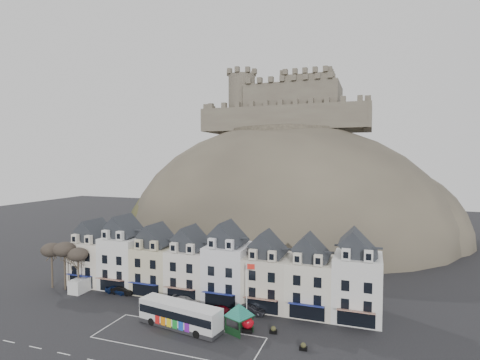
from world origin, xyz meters
name	(u,v)px	position (x,y,z in m)	size (l,w,h in m)	color
ground	(160,339)	(0.00, 0.00, 0.00)	(300.00, 300.00, 0.00)	black
coach_bay_markings	(178,338)	(2.00, 1.25, 0.00)	(22.00, 7.50, 0.01)	silver
townhouse_terrace	(211,266)	(0.15, 15.97, 5.30)	(54.40, 9.35, 11.80)	silver
castle_hill	(286,236)	(1.25, 68.95, 0.11)	(100.00, 76.00, 68.00)	#39352C
castle	(289,106)	(0.51, 75.93, 40.19)	(50.20, 22.20, 22.00)	brown
tree_left_far	(51,250)	(-29.00, 10.50, 6.90)	(3.61, 3.61, 8.24)	#3B3026
tree_left_mid	(64,250)	(-26.00, 10.50, 7.24)	(3.78, 3.78, 8.64)	#3B3026
tree_left_near	(78,255)	(-23.00, 10.50, 6.55)	(3.43, 3.43, 7.84)	#3B3026
bus	(180,314)	(0.81, 3.86, 1.95)	(12.82, 4.95, 3.53)	#262628
bus_shelter	(239,310)	(8.98, 5.32, 3.09)	(5.76, 5.76, 3.99)	black
red_buoy	(248,324)	(10.00, 6.01, 1.06)	(1.68, 1.68, 2.08)	black
flagpole	(247,287)	(8.88, 9.15, 4.93)	(1.25, 0.18, 8.64)	silver
white_van	(83,284)	(-22.61, 11.22, 1.19)	(2.38, 5.24, 2.37)	silver
planter_west	(273,330)	(13.43, 6.56, 0.49)	(1.05, 0.71, 1.01)	black
planter_east	(303,347)	(18.00, 3.50, 0.46)	(0.96, 0.66, 0.95)	black
car_navy	(117,289)	(-16.00, 12.00, 0.72)	(1.71, 4.25, 1.45)	#0E1D48
car_black	(123,290)	(-14.80, 12.00, 0.70)	(1.47, 4.22, 1.39)	black
car_silver	(157,300)	(-6.70, 10.08, 0.64)	(2.14, 4.56, 1.29)	#AEB0B6
car_white	(185,301)	(-2.26, 11.16, 0.69)	(1.92, 4.73, 1.37)	white
car_maroon	(223,310)	(4.80, 10.03, 0.63)	(1.50, 3.72, 1.27)	#58050F
car_charcoal	(251,310)	(8.65, 11.47, 0.71)	(1.51, 4.34, 1.43)	black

